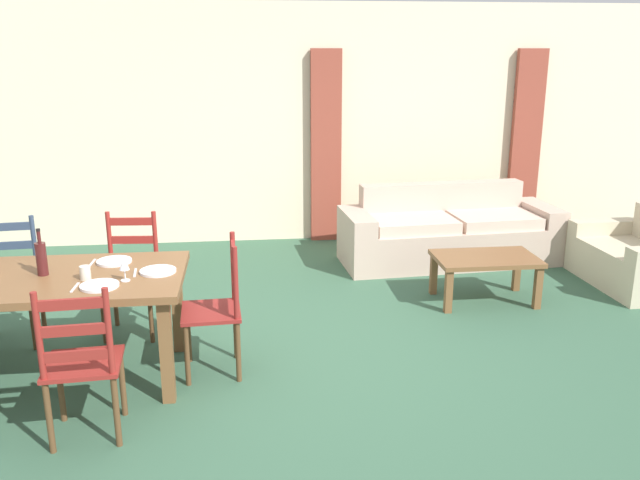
% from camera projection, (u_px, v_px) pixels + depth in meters
% --- Properties ---
extents(ground_plane, '(9.60, 9.60, 0.02)m').
position_uv_depth(ground_plane, '(279.00, 362.00, 4.82)').
color(ground_plane, '#375D44').
extents(wall_far, '(9.60, 0.16, 2.70)m').
position_uv_depth(wall_far, '(261.00, 125.00, 7.59)').
color(wall_far, beige).
rests_on(wall_far, ground_plane).
extents(curtain_panel_left, '(0.35, 0.08, 2.20)m').
position_uv_depth(curtain_panel_left, '(326.00, 147.00, 7.61)').
color(curtain_panel_left, '#974131').
rests_on(curtain_panel_left, ground_plane).
extents(curtain_panel_right, '(0.35, 0.08, 2.20)m').
position_uv_depth(curtain_panel_right, '(525.00, 144.00, 7.87)').
color(curtain_panel_right, '#974131').
rests_on(curtain_panel_right, ground_plane).
extents(dining_table, '(1.90, 0.96, 0.75)m').
position_uv_depth(dining_table, '(38.00, 289.00, 4.35)').
color(dining_table, brown).
rests_on(dining_table, ground_plane).
extents(dining_chair_near_right, '(0.45, 0.43, 0.96)m').
position_uv_depth(dining_chair_near_right, '(82.00, 363.00, 3.73)').
color(dining_chair_near_right, maroon).
rests_on(dining_chair_near_right, ground_plane).
extents(dining_chair_far_left, '(0.45, 0.43, 0.96)m').
position_uv_depth(dining_chair_far_left, '(10.00, 281.00, 5.05)').
color(dining_chair_far_left, '#314158').
rests_on(dining_chair_far_left, ground_plane).
extents(dining_chair_far_right, '(0.45, 0.43, 0.96)m').
position_uv_depth(dining_chair_far_right, '(132.00, 275.00, 5.20)').
color(dining_chair_far_right, maroon).
rests_on(dining_chair_far_right, ground_plane).
extents(dining_chair_head_east, '(0.42, 0.44, 0.96)m').
position_uv_depth(dining_chair_head_east, '(219.00, 307.00, 4.54)').
color(dining_chair_head_east, maroon).
rests_on(dining_chair_head_east, ground_plane).
extents(dinner_plate_near_right, '(0.24, 0.24, 0.02)m').
position_uv_depth(dinner_plate_near_right, '(100.00, 286.00, 4.14)').
color(dinner_plate_near_right, white).
rests_on(dinner_plate_near_right, dining_table).
extents(fork_near_right, '(0.02, 0.17, 0.01)m').
position_uv_depth(fork_near_right, '(75.00, 287.00, 4.12)').
color(fork_near_right, silver).
rests_on(fork_near_right, dining_table).
extents(dinner_plate_far_right, '(0.24, 0.24, 0.02)m').
position_uv_depth(dinner_plate_far_right, '(114.00, 261.00, 4.61)').
color(dinner_plate_far_right, white).
rests_on(dinner_plate_far_right, dining_table).
extents(fork_far_right, '(0.02, 0.17, 0.01)m').
position_uv_depth(fork_far_right, '(92.00, 263.00, 4.60)').
color(fork_far_right, silver).
rests_on(fork_far_right, dining_table).
extents(dinner_plate_head_east, '(0.24, 0.24, 0.02)m').
position_uv_depth(dinner_plate_head_east, '(158.00, 271.00, 4.41)').
color(dinner_plate_head_east, white).
rests_on(dinner_plate_head_east, dining_table).
extents(fork_head_east, '(0.03, 0.17, 0.01)m').
position_uv_depth(fork_head_east, '(135.00, 273.00, 4.40)').
color(fork_head_east, silver).
rests_on(fork_head_east, dining_table).
extents(wine_bottle, '(0.07, 0.07, 0.32)m').
position_uv_depth(wine_bottle, '(41.00, 258.00, 4.33)').
color(wine_bottle, '#471919').
rests_on(wine_bottle, dining_table).
extents(wine_glass_near_right, '(0.06, 0.06, 0.16)m').
position_uv_depth(wine_glass_near_right, '(124.00, 264.00, 4.22)').
color(wine_glass_near_right, white).
rests_on(wine_glass_near_right, dining_table).
extents(coffee_cup_primary, '(0.07, 0.07, 0.09)m').
position_uv_depth(coffee_cup_primary, '(85.00, 273.00, 4.27)').
color(coffee_cup_primary, beige).
rests_on(coffee_cup_primary, dining_table).
extents(couch, '(2.33, 0.97, 0.80)m').
position_uv_depth(couch, '(448.00, 234.00, 7.05)').
color(couch, '#C7A996').
rests_on(couch, ground_plane).
extents(coffee_table, '(0.90, 0.56, 0.42)m').
position_uv_depth(coffee_table, '(485.00, 263.00, 5.87)').
color(coffee_table, brown).
rests_on(coffee_table, ground_plane).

